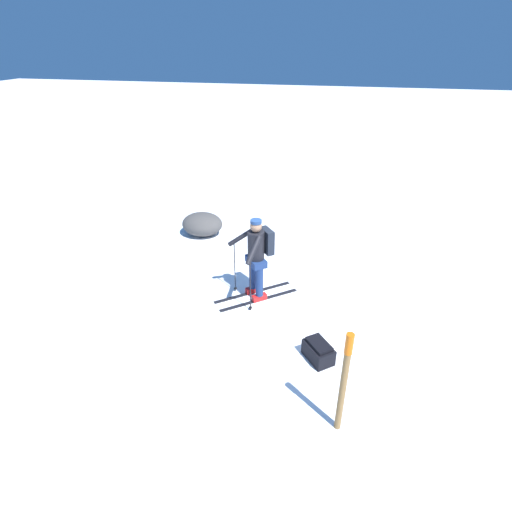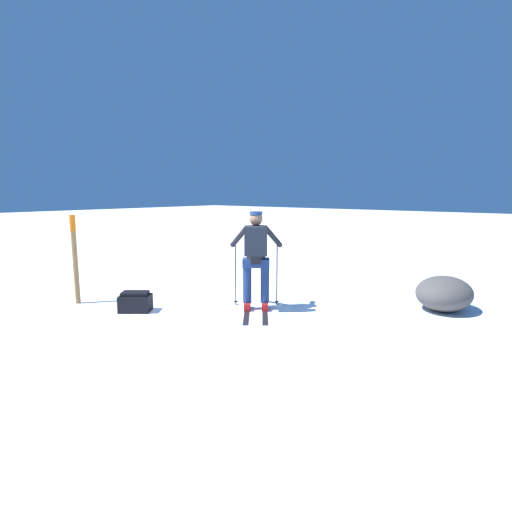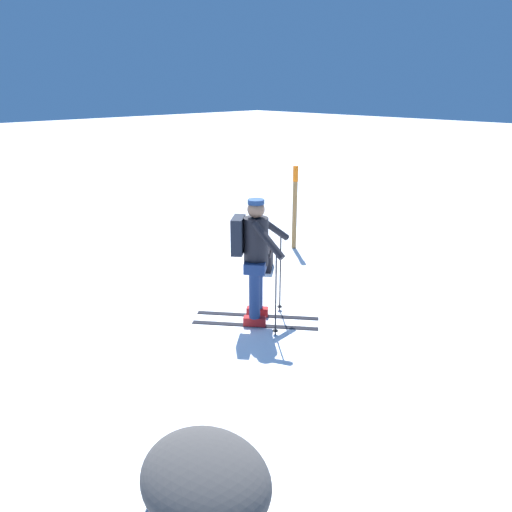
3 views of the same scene
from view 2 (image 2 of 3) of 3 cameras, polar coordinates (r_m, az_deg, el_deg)
ground_plane at (r=6.75m, az=-6.88°, el=-8.51°), size 80.00×80.00×0.00m
skier at (r=6.82m, az=-0.00°, el=0.26°), size 1.59×1.38×1.71m
dropped_backpack at (r=7.22m, az=-16.85°, el=-6.31°), size 0.59×0.62×0.35m
trail_marker at (r=7.96m, az=-24.48°, el=0.41°), size 0.10×0.10×1.63m
rock_boulder at (r=7.69m, az=25.28°, el=-4.85°), size 1.08×0.92×0.59m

